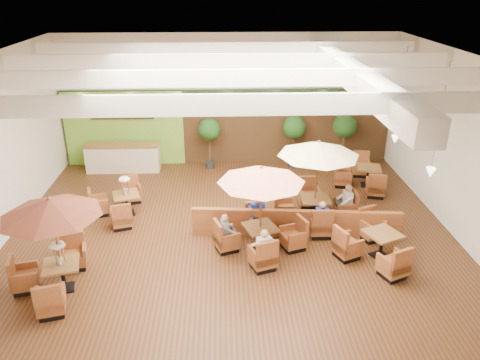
{
  "coord_description": "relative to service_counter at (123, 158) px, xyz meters",
  "views": [
    {
      "loc": [
        -0.26,
        -13.32,
        7.56
      ],
      "look_at": [
        0.3,
        0.5,
        1.5
      ],
      "focal_mm": 35.0,
      "sensor_mm": 36.0,
      "label": 1
    }
  ],
  "objects": [
    {
      "name": "booth_divider",
      "position": [
        6.41,
        -5.65,
        -0.13
      ],
      "size": [
        6.51,
        0.77,
        0.9
      ],
      "primitive_type": "cube",
      "rotation": [
        0.0,
        0.0,
        -0.09
      ],
      "color": "brown",
      "rests_on": "ground"
    },
    {
      "name": "diner_0",
      "position": [
        5.23,
        -7.39,
        0.18
      ],
      "size": [
        0.44,
        0.41,
        0.81
      ],
      "rotation": [
        0.0,
        0.0,
        0.35
      ],
      "color": "white",
      "rests_on": "ground"
    },
    {
      "name": "table_4",
      "position": [
        8.43,
        -6.94,
        -0.21
      ],
      "size": [
        2.03,
        2.87,
        1.0
      ],
      "rotation": [
        0.0,
        0.0,
        0.41
      ],
      "color": "brown",
      "rests_on": "ground"
    },
    {
      "name": "table_2",
      "position": [
        7.19,
        -4.63,
        1.33
      ],
      "size": [
        2.76,
        2.76,
        2.83
      ],
      "rotation": [
        0.0,
        0.0,
        -0.01
      ],
      "color": "brown",
      "rests_on": "ground"
    },
    {
      "name": "table_1",
      "position": [
        5.23,
        -6.39,
        1.26
      ],
      "size": [
        2.82,
        2.82,
        2.72
      ],
      "rotation": [
        0.0,
        0.0,
        0.35
      ],
      "color": "brown",
      "rests_on": "ground"
    },
    {
      "name": "room",
      "position": [
        4.65,
        -3.88,
        3.05
      ],
      "size": [
        14.04,
        14.0,
        5.52
      ],
      "color": "#381E0F",
      "rests_on": "ground"
    },
    {
      "name": "diner_2",
      "position": [
        4.23,
        -6.39,
        0.15
      ],
      "size": [
        0.34,
        0.39,
        0.74
      ],
      "rotation": [
        0.0,
        0.0,
        4.9
      ],
      "color": "gray",
      "rests_on": "ground"
    },
    {
      "name": "diner_4",
      "position": [
        8.23,
        -4.63,
        0.18
      ],
      "size": [
        0.34,
        0.41,
        0.81
      ],
      "rotation": [
        0.0,
        0.0,
        1.66
      ],
      "color": "white",
      "rests_on": "ground"
    },
    {
      "name": "diner_1",
      "position": [
        5.23,
        -5.4,
        0.18
      ],
      "size": [
        0.42,
        0.36,
        0.8
      ],
      "rotation": [
        0.0,
        0.0,
        3.32
      ],
      "color": "#2636A5",
      "rests_on": "ground"
    },
    {
      "name": "table_3",
      "position": [
        0.59,
        -3.94,
        -0.13
      ],
      "size": [
        1.87,
        2.67,
        1.53
      ],
      "rotation": [
        0.0,
        0.0,
        0.3
      ],
      "color": "brown",
      "rests_on": "ground"
    },
    {
      "name": "diner_3",
      "position": [
        7.19,
        -5.67,
        0.16
      ],
      "size": [
        0.39,
        0.33,
        0.76
      ],
      "rotation": [
        0.0,
        0.0,
        0.11
      ],
      "color": "#2636A5",
      "rests_on": "ground"
    },
    {
      "name": "table_5",
      "position": [
        9.51,
        -1.9,
        -0.22
      ],
      "size": [
        1.88,
        2.73,
        0.99
      ],
      "rotation": [
        0.0,
        0.0,
        -0.2
      ],
      "color": "brown",
      "rests_on": "ground"
    },
    {
      "name": "topiary_0",
      "position": [
        3.62,
        0.2,
        1.03
      ],
      "size": [
        0.93,
        0.93,
        2.17
      ],
      "color": "black",
      "rests_on": "ground"
    },
    {
      "name": "topiary_1",
      "position": [
        7.16,
        0.2,
        1.08
      ],
      "size": [
        0.96,
        0.96,
        2.23
      ],
      "color": "black",
      "rests_on": "ground"
    },
    {
      "name": "service_counter",
      "position": [
        0.0,
        0.0,
        0.0
      ],
      "size": [
        3.0,
        0.75,
        1.18
      ],
      "color": "beige",
      "rests_on": "ground"
    },
    {
      "name": "table_0",
      "position": [
        -0.12,
        -8.12,
        1.33
      ],
      "size": [
        2.62,
        2.75,
        2.69
      ],
      "rotation": [
        0.0,
        0.0,
        0.25
      ],
      "color": "brown",
      "rests_on": "ground"
    },
    {
      "name": "topiary_2",
      "position": [
        9.29,
        0.2,
        1.12
      ],
      "size": [
        0.98,
        0.98,
        2.28
      ],
      "color": "black",
      "rests_on": "ground"
    }
  ]
}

